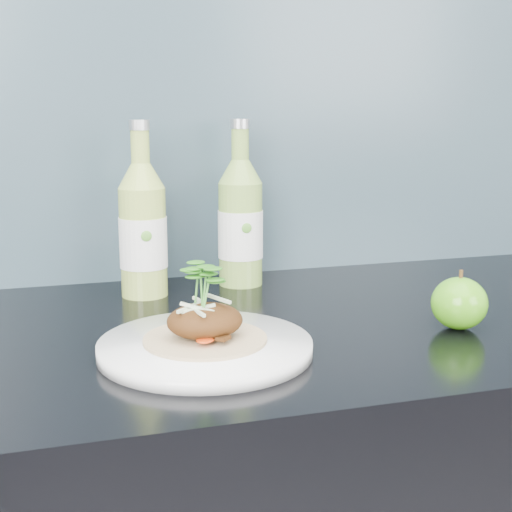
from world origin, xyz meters
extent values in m
cube|color=slate|center=(0.00, 1.99, 1.25)|extent=(4.00, 0.02, 0.70)
cylinder|color=white|center=(-0.11, 1.59, 0.91)|extent=(0.27, 0.27, 0.02)
cylinder|color=tan|center=(-0.11, 1.59, 0.92)|extent=(0.15, 0.15, 0.00)
ellipsoid|color=#4E2A0E|center=(-0.11, 1.59, 0.94)|extent=(0.09, 0.08, 0.04)
ellipsoid|color=#36890E|center=(0.23, 1.59, 0.93)|extent=(0.08, 0.08, 0.07)
cylinder|color=#472D14|center=(0.23, 1.59, 0.97)|extent=(0.01, 0.00, 0.01)
cylinder|color=#A0BC4E|center=(-0.14, 1.88, 0.98)|extent=(0.08, 0.08, 0.16)
cone|color=#A0BC4E|center=(-0.14, 1.88, 1.08)|extent=(0.07, 0.07, 0.04)
cylinder|color=#A0BC4E|center=(-0.14, 1.88, 1.13)|extent=(0.03, 0.03, 0.05)
cylinder|color=silver|center=(-0.14, 1.88, 1.16)|extent=(0.03, 0.03, 0.01)
cylinder|color=white|center=(-0.14, 1.88, 0.98)|extent=(0.09, 0.09, 0.08)
ellipsoid|color=#59A533|center=(-0.14, 1.84, 1.00)|extent=(0.02, 0.00, 0.02)
cylinder|color=#83AC48|center=(0.02, 1.90, 0.98)|extent=(0.08, 0.08, 0.16)
cone|color=#83AC48|center=(0.02, 1.90, 1.08)|extent=(0.07, 0.07, 0.04)
cylinder|color=#83AC48|center=(0.02, 1.90, 1.13)|extent=(0.03, 0.03, 0.05)
cylinder|color=silver|center=(0.02, 1.90, 1.16)|extent=(0.03, 0.03, 0.01)
cylinder|color=white|center=(0.02, 1.90, 0.98)|extent=(0.08, 0.08, 0.08)
ellipsoid|color=#59A533|center=(0.02, 1.87, 1.00)|extent=(0.02, 0.00, 0.02)
camera|label=1|loc=(-0.28, 0.82, 1.18)|focal=50.00mm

